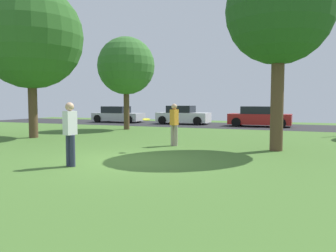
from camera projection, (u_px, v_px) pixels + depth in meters
ground_plane at (125, 161)px, 9.93m from camera, size 44.00×44.00×0.00m
road_strip at (233, 126)px, 24.69m from camera, size 44.00×6.40×0.01m
birch_tree_lone at (279, 12)px, 11.71m from camera, size 3.73×3.73×6.80m
oak_tree_center at (126, 66)px, 21.07m from camera, size 3.60×3.60×5.81m
maple_tree_far at (31, 37)px, 16.10m from camera, size 4.96×4.96×7.34m
person_thrower at (174, 123)px, 13.34m from camera, size 0.30×0.36×1.68m
person_catcher at (70, 131)px, 9.05m from camera, size 0.30×0.36×1.74m
frisbee_disc at (146, 119)px, 11.82m from camera, size 0.35×0.35×0.07m
parked_car_silver at (118, 115)px, 28.80m from camera, size 4.34×1.99×1.37m
parked_car_white at (183, 116)px, 26.55m from camera, size 4.10×2.00×1.45m
parked_car_red at (259, 117)px, 23.91m from camera, size 4.31×1.96×1.43m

